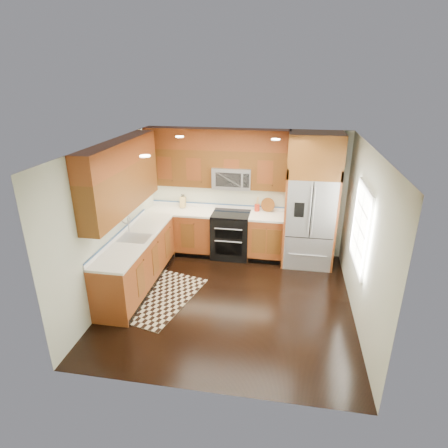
% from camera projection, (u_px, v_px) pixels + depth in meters
% --- Properties ---
extents(ground, '(4.00, 4.00, 0.00)m').
position_uv_depth(ground, '(230.00, 300.00, 6.35)').
color(ground, black).
rests_on(ground, ground).
extents(wall_back, '(4.00, 0.02, 2.60)m').
position_uv_depth(wall_back, '(246.00, 192.00, 7.69)').
color(wall_back, beige).
rests_on(wall_back, ground).
extents(wall_left, '(0.02, 4.00, 2.60)m').
position_uv_depth(wall_left, '(111.00, 222.00, 6.18)').
color(wall_left, beige).
rests_on(wall_left, ground).
extents(wall_right, '(0.02, 4.00, 2.60)m').
position_uv_depth(wall_right, '(364.00, 239.00, 5.55)').
color(wall_right, beige).
rests_on(wall_right, ground).
extents(window, '(0.04, 1.10, 1.30)m').
position_uv_depth(window, '(361.00, 227.00, 5.69)').
color(window, white).
rests_on(window, ground).
extents(base_cabinets, '(2.85, 3.00, 0.90)m').
position_uv_depth(base_cabinets, '(174.00, 248.00, 7.20)').
color(base_cabinets, '#933F1C').
rests_on(base_cabinets, ground).
extents(countertop, '(2.86, 3.01, 0.04)m').
position_uv_depth(countertop, '(182.00, 224.00, 7.10)').
color(countertop, silver).
rests_on(countertop, base_cabinets).
extents(upper_cabinets, '(2.85, 3.00, 1.15)m').
position_uv_depth(upper_cabinets, '(177.00, 166.00, 6.77)').
color(upper_cabinets, brown).
rests_on(upper_cabinets, ground).
extents(range, '(0.76, 0.67, 0.95)m').
position_uv_depth(range, '(231.00, 235.00, 7.74)').
color(range, black).
rests_on(range, ground).
extents(microwave, '(0.76, 0.40, 0.42)m').
position_uv_depth(microwave, '(232.00, 177.00, 7.41)').
color(microwave, '#B2B2B7').
rests_on(microwave, ground).
extents(refrigerator, '(0.98, 0.75, 2.60)m').
position_uv_depth(refrigerator, '(311.00, 201.00, 7.14)').
color(refrigerator, '#B2B2B7').
rests_on(refrigerator, ground).
extents(sink_faucet, '(0.54, 0.44, 0.37)m').
position_uv_depth(sink_faucet, '(133.00, 234.00, 6.46)').
color(sink_faucet, '#B2B2B7').
rests_on(sink_faucet, countertop).
extents(rug, '(1.38, 1.87, 0.01)m').
position_uv_depth(rug, '(160.00, 297.00, 6.43)').
color(rug, black).
rests_on(rug, ground).
extents(knife_block, '(0.11, 0.15, 0.29)m').
position_uv_depth(knife_block, '(183.00, 202.00, 7.88)').
color(knife_block, tan).
rests_on(knife_block, countertop).
extents(utensil_crock, '(0.13, 0.13, 0.30)m').
position_uv_depth(utensil_crock, '(257.00, 206.00, 7.67)').
color(utensil_crock, '#AF2815').
rests_on(utensil_crock, countertop).
extents(cutting_board, '(0.36, 0.36, 0.02)m').
position_uv_depth(cutting_board, '(268.00, 211.00, 7.68)').
color(cutting_board, brown).
rests_on(cutting_board, countertop).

